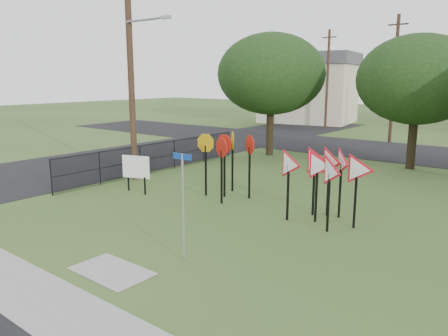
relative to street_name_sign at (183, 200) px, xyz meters
The scene contains 17 objects.
ground 2.00m from the street_name_sign, 138.51° to the left, with size 140.00×140.00×0.00m, color #33531F.
sidewalk 3.87m from the street_name_sign, 104.64° to the right, with size 30.00×1.60×0.02m, color gray.
street_left 16.89m from the street_name_sign, 140.08° to the left, with size 8.00×50.00×0.02m, color black.
street_far 20.87m from the street_name_sign, 92.46° to the left, with size 60.00×8.00×0.02m, color black.
curb_pad 2.44m from the street_name_sign, 118.94° to the right, with size 2.00×1.20×0.02m, color gray.
street_name_sign is the anchor object (origin of this frame).
stop_sign_cluster 6.25m from the street_name_sign, 118.04° to the left, with size 2.34×2.17×2.51m.
yield_sign_cluster 5.31m from the street_name_sign, 74.80° to the left, with size 3.08×2.17×2.41m.
info_board 7.28m from the street_name_sign, 149.16° to the left, with size 1.18×0.43×1.54m.
utility_pole_main 10.34m from the street_name_sign, 146.97° to the left, with size 3.55×0.33×10.00m.
far_pole_a 25.13m from the street_name_sign, 96.65° to the left, with size 1.40×0.24×9.00m.
far_pole_c 32.79m from the street_name_sign, 109.48° to the left, with size 1.40×0.24×9.00m.
fence_run 11.06m from the street_name_sign, 140.35° to the left, with size 0.05×11.55×1.50m.
house_left 37.90m from the street_name_sign, 113.17° to the left, with size 10.58×8.88×7.20m.
tree_near_left 16.63m from the street_name_sign, 114.99° to the left, with size 6.40×6.40×7.27m.
tree_near_mid 16.10m from the street_name_sign, 85.98° to the left, with size 6.00×6.00×6.80m.
tree_far_left 35.30m from the street_name_sign, 118.75° to the left, with size 6.80×6.80×7.73m.
Camera 1 is at (8.28, -8.42, 4.60)m, focal length 35.00 mm.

